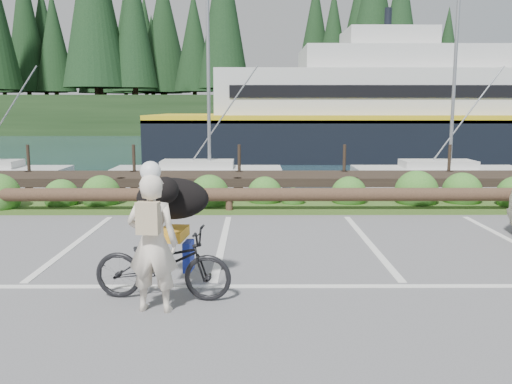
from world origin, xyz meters
TOP-DOWN VIEW (x-y plane):
  - ground at (0.00, 0.00)m, footprint 72.00×72.00m
  - harbor_backdrop at (0.39, 78.47)m, footprint 170.00×160.00m
  - vegetation_strip at (0.00, 5.30)m, footprint 34.00×1.60m
  - log_rail at (0.00, 4.60)m, footprint 32.00×0.30m
  - bicycle at (-0.58, -0.85)m, footprint 1.78×0.78m
  - cyclist at (-0.62, -1.25)m, footprint 0.64×0.45m
  - dog at (-0.53, -0.30)m, footprint 0.57×1.01m

SIDE VIEW (x-z plane):
  - harbor_backdrop at x=0.39m, z-range -15.00..15.00m
  - ground at x=0.00m, z-range 0.00..0.00m
  - log_rail at x=0.00m, z-range -0.30..0.30m
  - vegetation_strip at x=0.00m, z-range 0.00..0.10m
  - bicycle at x=-0.58m, z-range 0.00..0.91m
  - cyclist at x=-0.62m, z-range 0.00..1.64m
  - dog at x=-0.53m, z-range 0.91..1.47m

